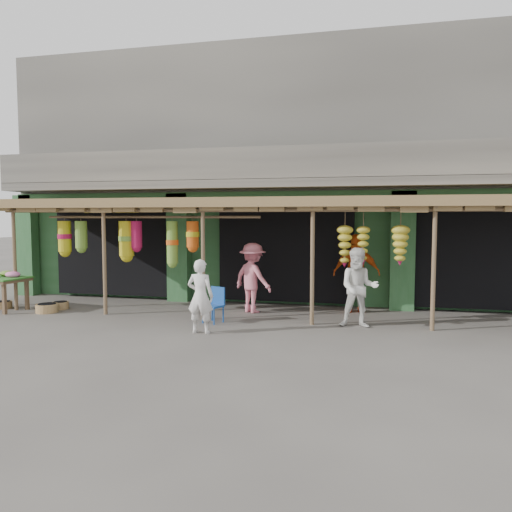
% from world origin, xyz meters
% --- Properties ---
extents(ground, '(80.00, 80.00, 0.00)m').
position_xyz_m(ground, '(0.00, 0.00, 0.00)').
color(ground, '#514C47').
rests_on(ground, ground).
extents(building, '(16.40, 6.80, 7.00)m').
position_xyz_m(building, '(-0.00, 4.87, 3.37)').
color(building, gray).
rests_on(building, ground).
extents(awning, '(14.00, 2.70, 2.79)m').
position_xyz_m(awning, '(-0.14, 0.80, 2.58)').
color(awning, brown).
rests_on(awning, ground).
extents(blue_chair, '(0.49, 0.50, 0.79)m').
position_xyz_m(blue_chair, '(-1.14, -0.46, 0.44)').
color(blue_chair, '#174696').
rests_on(blue_chair, ground).
extents(basket_left, '(0.56, 0.56, 0.18)m').
position_xyz_m(basket_left, '(-7.00, -0.07, 0.09)').
color(basket_left, olive).
rests_on(basket_left, ground).
extents(basket_mid, '(0.62, 0.62, 0.21)m').
position_xyz_m(basket_mid, '(-5.54, -0.30, 0.10)').
color(basket_mid, '#956343').
rests_on(basket_mid, ground).
extents(basket_right, '(0.50, 0.50, 0.19)m').
position_xyz_m(basket_right, '(-5.49, 0.17, 0.09)').
color(basket_right, olive).
rests_on(basket_right, ground).
extents(person_front, '(0.57, 0.38, 1.51)m').
position_xyz_m(person_front, '(-1.10, -1.53, 0.75)').
color(person_front, silver).
rests_on(person_front, ground).
extents(person_right, '(0.85, 0.68, 1.70)m').
position_xyz_m(person_right, '(2.00, -0.24, 0.85)').
color(person_right, silver).
rests_on(person_right, ground).
extents(person_vendor, '(1.17, 0.56, 1.94)m').
position_xyz_m(person_vendor, '(1.89, 1.47, 0.97)').
color(person_vendor, '#E45715').
rests_on(person_vendor, ground).
extents(person_shopper, '(1.28, 1.10, 1.72)m').
position_xyz_m(person_shopper, '(-0.60, 0.88, 0.86)').
color(person_shopper, pink).
rests_on(person_shopper, ground).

